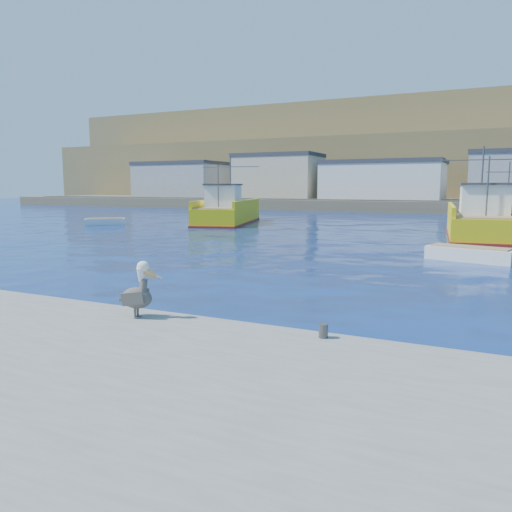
{
  "coord_description": "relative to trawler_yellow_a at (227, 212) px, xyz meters",
  "views": [
    {
      "loc": [
        6.13,
        -13.27,
        3.7
      ],
      "look_at": [
        -1.32,
        2.32,
        1.27
      ],
      "focal_mm": 35.0,
      "sensor_mm": 36.0,
      "label": 1
    }
  ],
  "objects": [
    {
      "name": "ground",
      "position": [
        17.97,
        -30.46,
        -1.12
      ],
      "size": [
        260.0,
        260.0,
        0.0
      ],
      "primitive_type": "plane",
      "color": "navy",
      "rests_on": "ground"
    },
    {
      "name": "dock_bollards",
      "position": [
        18.57,
        -33.86,
        -0.47
      ],
      "size": [
        36.2,
        0.2,
        0.3
      ],
      "color": "#4C4C4C",
      "rests_on": "dock"
    },
    {
      "name": "far_shore",
      "position": [
        17.97,
        78.74,
        7.86
      ],
      "size": [
        200.0,
        81.0,
        24.0
      ],
      "color": "brown",
      "rests_on": "ground"
    },
    {
      "name": "trawler_yellow_a",
      "position": [
        0.0,
        0.0,
        0.0
      ],
      "size": [
        7.53,
        13.5,
        6.71
      ],
      "color": "yellow",
      "rests_on": "ground"
    },
    {
      "name": "trawler_yellow_b",
      "position": [
        23.25,
        -3.92,
        0.0
      ],
      "size": [
        6.08,
        13.24,
        6.72
      ],
      "color": "yellow",
      "rests_on": "ground"
    },
    {
      "name": "boat_orange",
      "position": [
        25.4,
        10.55,
        -0.1
      ],
      "size": [
        4.74,
        8.66,
        6.07
      ],
      "color": "#CE5B09",
      "rests_on": "ground"
    },
    {
      "name": "skiff_left",
      "position": [
        -9.59,
        -6.88,
        -0.87
      ],
      "size": [
        3.63,
        3.35,
        0.8
      ],
      "color": "silver",
      "rests_on": "ground"
    },
    {
      "name": "skiff_mid",
      "position": [
        23.12,
        -16.99,
        -0.84
      ],
      "size": [
        4.32,
        2.44,
        0.89
      ],
      "color": "silver",
      "rests_on": "ground"
    },
    {
      "name": "pelican",
      "position": [
        16.34,
        -34.2,
        -0.03
      ],
      "size": [
        1.12,
        0.65,
        1.4
      ],
      "color": "#595451",
      "rests_on": "dock"
    }
  ]
}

